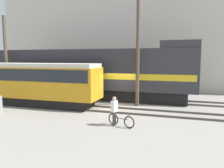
# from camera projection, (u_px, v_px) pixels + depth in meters

# --- Properties ---
(ground_plane) EXTENTS (120.00, 120.00, 0.00)m
(ground_plane) POSITION_uv_depth(u_px,v_px,m) (118.00, 105.00, 17.45)
(ground_plane) COLOR gray
(track_near) EXTENTS (60.00, 1.51, 0.14)m
(track_near) POSITION_uv_depth(u_px,v_px,m) (111.00, 110.00, 15.70)
(track_near) COLOR #47423D
(track_near) RESTS_ON ground
(track_far) EXTENTS (60.00, 1.51, 0.14)m
(track_far) POSITION_uv_depth(u_px,v_px,m) (125.00, 99.00, 19.67)
(track_far) COLOR #47423D
(track_far) RESTS_ON ground
(building_backdrop) EXTENTS (36.95, 6.00, 15.47)m
(building_backdrop) POSITION_uv_depth(u_px,v_px,m) (143.00, 26.00, 27.53)
(building_backdrop) COLOR beige
(building_backdrop) RESTS_ON ground
(freight_locomotive) EXTENTS (19.30, 3.04, 5.12)m
(freight_locomotive) POSITION_uv_depth(u_px,v_px,m) (90.00, 73.00, 20.39)
(freight_locomotive) COLOR black
(freight_locomotive) RESTS_ON ground
(streetcar) EXTENTS (10.34, 2.54, 3.34)m
(streetcar) POSITION_uv_depth(u_px,v_px,m) (37.00, 81.00, 17.30)
(streetcar) COLOR black
(streetcar) RESTS_ON ground
(bicycle) EXTENTS (1.64, 0.69, 0.73)m
(bicycle) POSITION_uv_depth(u_px,v_px,m) (121.00, 120.00, 12.01)
(bicycle) COLOR black
(bicycle) RESTS_ON ground
(person) EXTENTS (0.32, 0.41, 1.65)m
(person) POSITION_uv_depth(u_px,v_px,m) (114.00, 108.00, 12.03)
(person) COLOR #333333
(person) RESTS_ON ground
(utility_pole_left) EXTENTS (0.31, 0.31, 7.64)m
(utility_pole_left) POSITION_uv_depth(u_px,v_px,m) (6.00, 57.00, 20.49)
(utility_pole_left) COLOR #4C3D2D
(utility_pole_left) RESTS_ON ground
(utility_pole_center) EXTENTS (0.28, 0.28, 8.91)m
(utility_pole_center) POSITION_uv_depth(u_px,v_px,m) (138.00, 49.00, 16.71)
(utility_pole_center) COLOR #4C3D2D
(utility_pole_center) RESTS_ON ground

